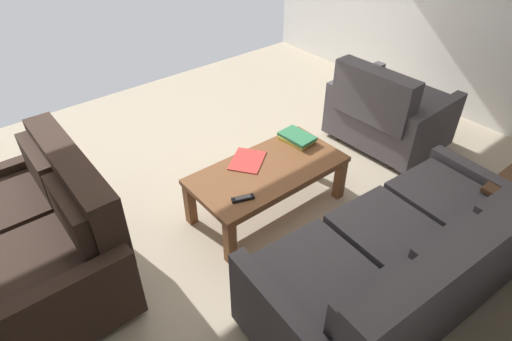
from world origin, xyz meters
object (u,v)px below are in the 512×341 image
Objects in this scene: tv_remote at (243,198)px; armchair_side at (387,111)px; sofa_main at (404,265)px; book_stack at (297,138)px; loveseat_near at (41,237)px; coffee_table at (268,175)px; loose_magazine at (247,160)px.

armchair_side is at bearing -174.02° from tv_remote.
sofa_main is 11.49× the size of tv_remote.
sofa_main is 1.91m from armchair_side.
armchair_side is 3.44× the size of book_stack.
armchair_side is at bearing -140.02° from sofa_main.
sofa_main reaches higher than tv_remote.
loveseat_near is 4.72× the size of book_stack.
coffee_table is 3.97× the size of loose_magazine.
armchair_side is at bearing 174.31° from book_stack.
tv_remote is (0.80, 0.31, -0.02)m from book_stack.
loose_magazine is (-0.31, -0.34, -0.01)m from tv_remote.
armchair_side is (-1.51, -0.03, 0.01)m from coffee_table.
coffee_table is (-1.57, 0.40, -0.02)m from loveseat_near.
armchair_side is 1.89m from tv_remote.
loose_magazine is (-1.50, 0.23, 0.05)m from loveseat_near.
coffee_table is at bearing -15.54° from loose_magazine.
book_stack reaches higher than tv_remote.
sofa_main is at bearing 39.98° from armchair_side.
loveseat_near is at bearing -6.87° from armchair_side.
loose_magazine is (1.58, -0.14, 0.06)m from armchair_side.
loveseat_near is 1.32m from tv_remote.
book_stack is (-1.99, 0.26, 0.08)m from loveseat_near.
sofa_main is at bearing 92.20° from coffee_table.
book_stack is at bearing 49.88° from loose_magazine.
tv_remote reaches higher than loose_magazine.
tv_remote is (1.88, 0.20, 0.06)m from armchair_side.
loveseat_near is at bearing -134.55° from loose_magazine.
loveseat_near is 1.37× the size of armchair_side.
sofa_main is 6.46× the size of book_stack.
book_stack reaches higher than loose_magazine.
tv_remote reaches higher than coffee_table.
book_stack is (1.08, -0.11, 0.08)m from armchair_side.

